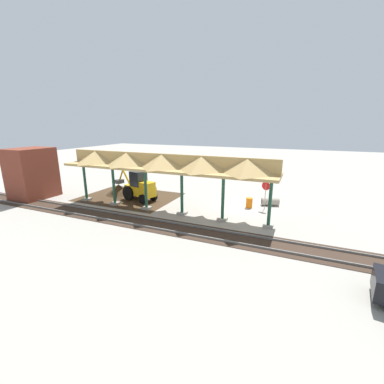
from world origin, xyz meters
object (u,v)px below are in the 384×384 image
(brick_utility_building, at_px, (32,173))
(traffic_barrel, at_px, (249,203))
(stop_sign, at_px, (266,189))
(backhoe, at_px, (139,187))
(concrete_pipe, at_px, (270,202))

(brick_utility_building, height_order, traffic_barrel, brick_utility_building)
(stop_sign, height_order, backhoe, backhoe)
(concrete_pipe, distance_m, traffic_barrel, 2.17)
(brick_utility_building, distance_m, traffic_barrel, 21.24)
(backhoe, xyz_separation_m, brick_utility_building, (10.20, 3.41, 1.20))
(backhoe, relative_size, traffic_barrel, 5.86)
(concrete_pipe, bearing_deg, stop_sign, 76.69)
(backhoe, xyz_separation_m, traffic_barrel, (-10.30, -1.79, -0.82))
(stop_sign, height_order, brick_utility_building, brick_utility_building)
(stop_sign, bearing_deg, brick_utility_building, 13.61)
(backhoe, distance_m, traffic_barrel, 10.48)
(concrete_pipe, relative_size, brick_utility_building, 0.34)
(stop_sign, bearing_deg, backhoe, 9.14)
(stop_sign, relative_size, backhoe, 0.47)
(stop_sign, xyz_separation_m, concrete_pipe, (-0.32, -1.34, -1.43))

